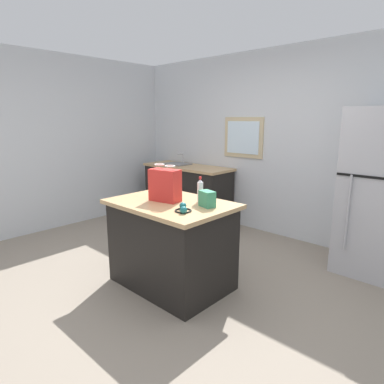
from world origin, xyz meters
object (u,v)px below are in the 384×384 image
(shopping_bag, at_px, (165,185))
(small_box, at_px, (207,199))
(ear_defenders, at_px, (183,209))
(refrigerator, at_px, (380,193))
(kitchen_island, at_px, (172,244))
(bottle, at_px, (200,191))

(shopping_bag, relative_size, small_box, 2.36)
(ear_defenders, bearing_deg, small_box, 78.76)
(refrigerator, xyz_separation_m, ear_defenders, (-1.09, -1.86, 0.00))
(kitchen_island, relative_size, refrigerator, 0.67)
(refrigerator, bearing_deg, bottle, -128.07)
(kitchen_island, xyz_separation_m, small_box, (0.37, 0.11, 0.51))
(shopping_bag, bearing_deg, kitchen_island, 7.74)
(small_box, bearing_deg, ear_defenders, -101.24)
(shopping_bag, height_order, ear_defenders, shopping_bag)
(bottle, relative_size, ear_defenders, 1.19)
(small_box, bearing_deg, refrigerator, 57.03)
(shopping_bag, distance_m, small_box, 0.47)
(kitchen_island, height_order, bottle, bottle)
(shopping_bag, distance_m, ear_defenders, 0.44)
(refrigerator, xyz_separation_m, bottle, (-1.20, -1.53, 0.09))
(small_box, distance_m, bottle, 0.18)
(kitchen_island, bearing_deg, small_box, 16.07)
(small_box, relative_size, ear_defenders, 0.72)
(refrigerator, distance_m, bottle, 1.94)
(refrigerator, bearing_deg, shopping_bag, -130.75)
(small_box, xyz_separation_m, bottle, (-0.15, 0.08, 0.04))
(refrigerator, height_order, ear_defenders, refrigerator)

